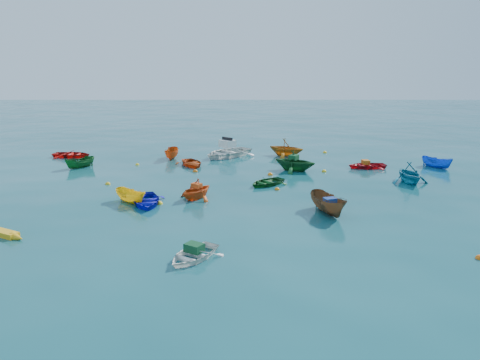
{
  "coord_description": "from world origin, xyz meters",
  "views": [
    {
      "loc": [
        -0.09,
        -24.77,
        7.84
      ],
      "look_at": [
        0.0,
        5.0,
        0.4
      ],
      "focal_mm": 35.0,
      "sensor_mm": 36.0,
      "label": 1
    }
  ],
  "objects": [
    {
      "name": "tarp_green_b",
      "position": [
        4.05,
        9.56,
        1.01
      ],
      "size": [
        0.87,
        0.93,
        0.36
      ],
      "primitive_type": "cube",
      "rotation": [
        0.0,
        0.0,
        1.05
      ],
      "color": "#134C23",
      "rests_on": "dinghy_green_n"
    },
    {
      "name": "dinghy_white_near",
      "position": [
        -1.98,
        -6.82,
        0.0
      ],
      "size": [
        3.05,
        3.28,
        0.55
      ],
      "primitive_type": "imported",
      "rotation": [
        0.0,
        0.0,
        -0.57
      ],
      "color": "white",
      "rests_on": "ground"
    },
    {
      "name": "dinghy_red_far",
      "position": [
        -3.8,
        11.28,
        0.0
      ],
      "size": [
        3.13,
        3.6,
        0.62
      ],
      "primitive_type": "imported",
      "rotation": [
        0.0,
        0.0,
        0.39
      ],
      "color": "#BC3D0F",
      "rests_on": "ground"
    },
    {
      "name": "dinghy_green_e",
      "position": [
        1.78,
        5.27,
        0.0
      ],
      "size": [
        3.35,
        3.31,
        0.57
      ],
      "primitive_type": "imported",
      "rotation": [
        0.0,
        0.0,
        -0.83
      ],
      "color": "#124F1C",
      "rests_on": "ground"
    },
    {
      "name": "motorboat_white",
      "position": [
        -1.06,
        14.97,
        0.0
      ],
      "size": [
        5.81,
        5.87,
        1.6
      ],
      "primitive_type": "imported",
      "rotation": [
        0.0,
        0.0,
        -0.76
      ],
      "color": "white",
      "rests_on": "ground"
    },
    {
      "name": "buoy_ye_c",
      "position": [
        6.28,
        9.11,
        0.0
      ],
      "size": [
        0.34,
        0.34,
        0.34
      ],
      "primitive_type": "sphere",
      "color": "yellow",
      "rests_on": "ground"
    },
    {
      "name": "dinghy_orange_w",
      "position": [
        -2.62,
        2.07,
        0.0
      ],
      "size": [
        3.17,
        3.24,
        1.3
      ],
      "primitive_type": "imported",
      "rotation": [
        0.0,
        0.0,
        -0.63
      ],
      "color": "#DB4E14",
      "rests_on": "ground"
    },
    {
      "name": "tarp_blue_a",
      "position": [
        4.76,
        -0.98,
        0.76
      ],
      "size": [
        0.74,
        0.64,
        0.3
      ],
      "primitive_type": "cube",
      "rotation": [
        0.0,
        0.0,
        0.32
      ],
      "color": "navy",
      "rests_on": "sampan_brown_mid"
    },
    {
      "name": "buoy_ye_a",
      "position": [
        -4.64,
        0.93,
        0.0
      ],
      "size": [
        0.36,
        0.36,
        0.36
      ],
      "primitive_type": "sphere",
      "color": "yellow",
      "rests_on": "ground"
    },
    {
      "name": "dinghy_red_nw",
      "position": [
        -14.44,
        14.76,
        0.0
      ],
      "size": [
        3.57,
        2.78,
        0.68
      ],
      "primitive_type": "imported",
      "rotation": [
        0.0,
        0.0,
        1.43
      ],
      "color": "red",
      "rests_on": "ground"
    },
    {
      "name": "dinghy_red_ne",
      "position": [
        9.8,
        10.43,
        0.0
      ],
      "size": [
        3.14,
        2.4,
        0.61
      ],
      "primitive_type": "imported",
      "rotation": [
        0.0,
        0.0,
        -1.46
      ],
      "color": "red",
      "rests_on": "ground"
    },
    {
      "name": "buoy_or_b",
      "position": [
        9.87,
        -6.86,
        0.0
      ],
      "size": [
        0.34,
        0.34,
        0.34
      ],
      "primitive_type": "sphere",
      "color": "orange",
      "rests_on": "ground"
    },
    {
      "name": "buoy_ye_b",
      "position": [
        -8.83,
        5.43,
        0.0
      ],
      "size": [
        0.34,
        0.34,
        0.34
      ],
      "primitive_type": "sphere",
      "color": "gold",
      "rests_on": "ground"
    },
    {
      "name": "buoy_ye_d",
      "position": [
        -8.15,
        11.58,
        0.0
      ],
      "size": [
        0.29,
        0.29,
        0.29
      ],
      "primitive_type": "sphere",
      "color": "yellow",
      "rests_on": "ground"
    },
    {
      "name": "sampan_orange_n",
      "position": [
        -5.73,
        14.05,
        0.0
      ],
      "size": [
        1.14,
        2.75,
        1.05
      ],
      "primitive_type": "imported",
      "rotation": [
        0.0,
        0.0,
        -0.04
      ],
      "color": "#BE4B11",
      "rests_on": "ground"
    },
    {
      "name": "buoy_or_e",
      "position": [
        2.19,
        8.08,
        0.0
      ],
      "size": [
        0.37,
        0.37,
        0.37
      ],
      "primitive_type": "sphere",
      "color": "orange",
      "rests_on": "ground"
    },
    {
      "name": "buoy_ye_e",
      "position": [
        7.7,
        16.7,
        0.0
      ],
      "size": [
        0.37,
        0.37,
        0.37
      ],
      "primitive_type": "sphere",
      "color": "yellow",
      "rests_on": "ground"
    },
    {
      "name": "sampan_blue_far",
      "position": [
        15.25,
        10.57,
        0.0
      ],
      "size": [
        2.31,
        2.51,
        0.96
      ],
      "primitive_type": "imported",
      "rotation": [
        0.0,
        0.0,
        0.69
      ],
      "color": "blue",
      "rests_on": "ground"
    },
    {
      "name": "ground",
      "position": [
        0.0,
        0.0,
        0.0
      ],
      "size": [
        160.0,
        160.0,
        0.0
      ],
      "primitive_type": "plane",
      "color": "#094047",
      "rests_on": "ground"
    },
    {
      "name": "sampan_yellow_mid",
      "position": [
        -6.29,
        1.13,
        0.0
      ],
      "size": [
        2.48,
        2.37,
        0.96
      ],
      "primitive_type": "imported",
      "rotation": [
        0.0,
        0.0,
        0.83
      ],
      "color": "yellow",
      "rests_on": "ground"
    },
    {
      "name": "dinghy_orange_far",
      "position": [
        4.05,
        15.33,
        0.0
      ],
      "size": [
        3.98,
        3.81,
        1.63
      ],
      "primitive_type": "imported",
      "rotation": [
        0.0,
        0.0,
        1.08
      ],
      "color": "#B96511",
      "rests_on": "ground"
    },
    {
      "name": "buoy_or_c",
      "position": [
        -3.33,
        9.12,
        0.0
      ],
      "size": [
        0.38,
        0.38,
        0.38
      ],
      "primitive_type": "sphere",
      "color": "#D85D0B",
      "rests_on": "ground"
    },
    {
      "name": "dinghy_green_n",
      "position": [
        4.13,
        9.51,
        0.0
      ],
      "size": [
        4.1,
        3.94,
        1.66
      ],
      "primitive_type": "imported",
      "rotation": [
        0.0,
        0.0,
        1.05
      ],
      "color": "#124D1F",
      "rests_on": "ground"
    },
    {
      "name": "dinghy_blue_sw",
      "position": [
        -5.39,
        0.85,
        0.0
      ],
      "size": [
        2.96,
        3.63,
        0.66
      ],
      "primitive_type": "imported",
      "rotation": [
        0.0,
        0.0,
        0.23
      ],
      "color": "#0F10BC",
      "rests_on": "ground"
    },
    {
      "name": "sampan_green_far",
      "position": [
        -12.34,
        10.55,
        0.0
      ],
      "size": [
        2.36,
        2.45,
        0.96
      ],
      "primitive_type": "imported",
      "rotation": [
        0.0,
        0.0,
        -0.74
      ],
      "color": "#145722",
      "rests_on": "ground"
    },
    {
      "name": "tarp_orange_a",
      "position": [
        -2.59,
        2.11,
        0.79
      ],
      "size": [
        0.72,
        0.69,
        0.28
      ],
      "primitive_type": "cube",
      "rotation": [
        0.0,
        0.0,
        -0.63
      ],
      "color": "#D84A16",
      "rests_on": "dinghy_orange_w"
    },
    {
      "name": "tarp_green_a",
      "position": [
        -1.93,
        -6.73,
        0.45
      ],
      "size": [
        0.9,
        0.85,
        0.35
      ],
      "primitive_type": "cube",
      "rotation": [
        0.0,
        0.0,
        -0.57
      ],
      "color": "#114424",
      "rests_on": "dinghy_white_near"
    },
    {
      "name": "tarp_orange_b",
      "position": [
        9.7,
        10.42,
        0.46
      ],
      "size": [
        0.57,
        0.71,
        0.32
      ],
      "primitive_type": "cube",
      "rotation": [
        0.0,
        0.0,
        -1.46
      ],
      "color": "#BD5A13",
      "rests_on": "dinghy_red_ne"
    },
    {
      "name": "sampan_brown_mid",
      "position": [
        4.72,
        -0.84,
        0.0
      ],
      "size": [
        2.11,
        3.36,
        1.22
      ],
      "primitive_type": "imported",
      "rotation": [
        0.0,
        0.0,
        0.32
      ],
      "color": "brown",
      "rests_on": "ground"
    },
    {
      "name": "dinghy_cyan_se",
      "position": [
        11.46,
        5.88,
        0.0
      ],
      "size": [
        2.76,
        3.1,
        1.49
      ],
      "primitive_type": "imported",
      "rotation": [
        0.0,
        0.0,
        0.12
      ],
      "color": "#177592",
      "rests_on": "ground"
    },
    {
      "name": "buoy_or_d",
      "position": [
        2.37,
        4.01,
        0.0
      ],
      "size": [
        0.33,
        0.33,
        0.33
      ],
      "primitive_type": "sphere",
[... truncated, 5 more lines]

